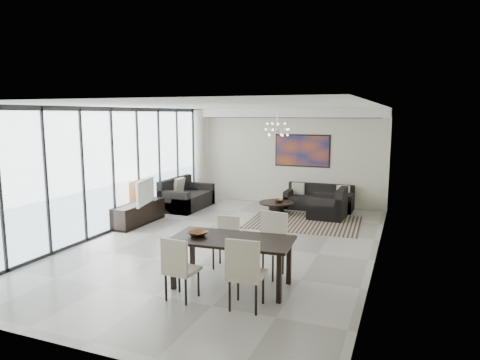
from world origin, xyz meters
The scene contains 20 objects.
room_shell centered at (0.46, 0.00, 1.45)m, with size 6.00×9.00×2.90m.
window_wall centered at (-2.86, 0.00, 1.47)m, with size 0.37×8.95×2.90m.
soffit centered at (0.00, 4.30, 2.77)m, with size 5.98×0.40×0.26m, color white.
painting centered at (0.50, 4.47, 1.65)m, with size 1.68×0.04×0.98m, color #B94919.
chandelier centered at (0.30, 2.50, 2.35)m, with size 0.66×0.66×0.71m.
rug centered at (1.10, 2.35, 0.01)m, with size 2.77×2.13×0.01m, color black.
coffee_table centered at (0.16, 2.99, 0.19)m, with size 0.96×0.96×0.34m.
bowl_coffee centered at (0.22, 3.01, 0.37)m, with size 0.25×0.25×0.08m, color brown.
sofa_main centered at (1.13, 4.06, 0.24)m, with size 1.94×0.79×0.71m.
loveseat centered at (-2.55, 2.73, 0.30)m, with size 0.99×1.76×0.88m.
armchair centered at (1.59, 3.05, 0.28)m, with size 0.94×0.99×0.81m.
side_table centered at (-2.65, 3.43, 0.34)m, with size 0.37×0.37×0.51m.
tv_console centered at (-2.76, 0.67, 0.27)m, with size 0.48×1.71×0.54m, color black.
television centered at (-2.60, 0.59, 0.84)m, with size 1.07×0.14×0.62m, color gray.
dining_table centered at (0.95, -2.11, 0.71)m, with size 1.98×1.09×0.80m.
dining_chair_sw centered at (0.43, -2.90, 0.55)m, with size 0.48×0.48×0.97m.
dining_chair_se centered at (1.45, -2.84, 0.61)m, with size 0.52×0.52×1.06m.
dining_chair_nw centered at (0.51, -1.28, 0.52)m, with size 0.44×0.44×0.91m.
dining_chair_ne centered at (1.36, -1.36, 0.62)m, with size 0.57×0.57×1.08m.
bowl_dining centered at (0.39, -2.19, 0.83)m, with size 0.31×0.31×0.08m, color brown.
Camera 1 is at (3.48, -8.14, 2.74)m, focal length 32.00 mm.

